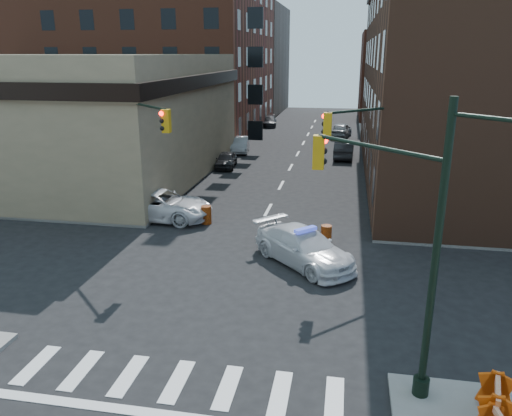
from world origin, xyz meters
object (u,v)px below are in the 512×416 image
at_px(pedestrian_a, 103,199).
at_px(barrel_bank, 206,215).
at_px(police_car, 304,247).
at_px(pedestrian_b, 91,192).
at_px(barricade_nw_a, 137,206).
at_px(parked_car_enear, 344,150).
at_px(parked_car_wnear, 226,160).
at_px(parked_car_wfar, 240,145).
at_px(pickup, 160,205).
at_px(barrel_road, 326,235).

bearing_deg(pedestrian_a, barrel_bank, 25.21).
distance_m(police_car, pedestrian_a, 12.76).
bearing_deg(pedestrian_b, barricade_nw_a, -14.86).
bearing_deg(barrel_bank, parked_car_enear, 69.80).
height_order(parked_car_wnear, pedestrian_b, pedestrian_b).
bearing_deg(parked_car_wnear, barricade_nw_a, -103.56).
relative_size(police_car, parked_car_enear, 1.15).
height_order(parked_car_wnear, pedestrian_a, pedestrian_a).
bearing_deg(barrel_bank, police_car, -38.08).
relative_size(parked_car_wnear, parked_car_wfar, 0.86).
xyz_separation_m(pedestrian_b, barrel_bank, (7.79, -1.80, -0.47)).
height_order(police_car, parked_car_wnear, police_car).
distance_m(parked_car_enear, pedestrian_b, 23.43).
distance_m(parked_car_wnear, parked_car_wfar, 6.83).
distance_m(pickup, pedestrian_a, 3.33).
relative_size(pickup, barrel_road, 6.30).
relative_size(parked_car_wnear, barricade_nw_a, 2.90).
relative_size(parked_car_wfar, pedestrian_a, 2.27).
xyz_separation_m(pickup, parked_car_wfar, (0.30, 20.56, -0.10)).
xyz_separation_m(parked_car_wnear, barrel_road, (8.96, -15.97, -0.18)).
xyz_separation_m(parked_car_wfar, barrel_bank, (2.51, -20.89, -0.22)).
bearing_deg(barrel_road, barrel_bank, 164.14).
bearing_deg(barricade_nw_a, parked_car_wfar, 76.19).
bearing_deg(parked_car_enear, barrel_road, 89.98).
height_order(police_car, barrel_road, police_car).
bearing_deg(parked_car_wfar, barrel_road, -74.96).
relative_size(barrel_bank, barricade_nw_a, 0.77).
distance_m(pedestrian_a, barrel_road, 12.96).
bearing_deg(barrel_bank, parked_car_wnear, 99.15).
bearing_deg(police_car, pedestrian_a, 114.23).
xyz_separation_m(parked_car_enear, pedestrian_b, (-15.06, -17.95, 0.20)).
xyz_separation_m(parked_car_wnear, barricade_nw_a, (-1.99, -13.65, -0.01)).
bearing_deg(pickup, parked_car_enear, -23.82).
bearing_deg(barricade_nw_a, barrel_road, -20.89).
bearing_deg(parked_car_wfar, pedestrian_a, -106.71).
bearing_deg(barricade_nw_a, barrel_bank, -14.50).
distance_m(pickup, barrel_road, 9.77).
xyz_separation_m(parked_car_wfar, pedestrian_a, (-3.60, -20.93, 0.39)).
relative_size(pickup, barricade_nw_a, 4.54).
distance_m(parked_car_wnear, pedestrian_a, 14.63).
relative_size(barrel_road, barrel_bank, 0.94).
height_order(parked_car_wnear, barricade_nw_a, parked_car_wnear).
xyz_separation_m(pedestrian_b, barrel_road, (14.49, -3.70, -0.50)).
bearing_deg(barrel_bank, barricade_nw_a, 174.45).
relative_size(parked_car_enear, barrel_road, 4.99).
distance_m(pedestrian_a, pedestrian_b, 2.49).
bearing_deg(parked_car_wfar, parked_car_enear, -13.66).
relative_size(police_car, parked_car_wfar, 1.23).
relative_size(parked_car_wnear, parked_car_enear, 0.80).
bearing_deg(barricade_nw_a, parked_car_wnear, 72.76).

